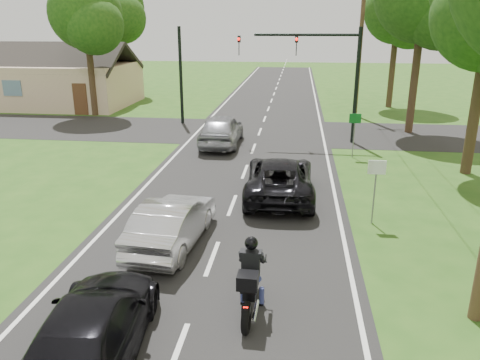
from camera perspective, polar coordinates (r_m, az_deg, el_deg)
name	(u,v)px	position (r m, az deg, el deg)	size (l,w,h in m)	color
ground	(212,258)	(13.07, -3.39, -9.52)	(140.00, 140.00, 0.00)	#275016
road	(250,159)	(22.30, 1.17, 2.55)	(8.00, 100.00, 0.01)	black
cross_road	(260,132)	(28.10, 2.43, 5.89)	(60.00, 7.00, 0.01)	black
motorcycle_rider	(251,284)	(10.47, 1.30, -12.59)	(0.61, 2.15, 1.85)	black
dark_suv	(280,177)	(17.36, 4.85, 0.33)	(2.42, 5.25, 1.46)	black
silver_sedan	(172,222)	(13.63, -8.27, -5.13)	(1.48, 4.25, 1.40)	silver
silver_suv	(221,130)	(24.76, -2.28, 6.15)	(1.96, 4.88, 1.66)	#929499
dark_car_behind	(93,328)	(9.67, -17.52, -16.80)	(1.88, 4.62, 1.34)	black
traffic_signal	(322,64)	(25.44, 9.91, 13.74)	(6.38, 0.44, 6.00)	black
signal_pole_far	(181,76)	(30.41, -7.22, 12.45)	(0.20, 0.20, 6.00)	black
utility_pole_far	(361,40)	(33.60, 14.48, 16.16)	(1.60, 0.28, 10.00)	brown
sign_white	(376,176)	(15.23, 16.26, 0.41)	(0.55, 0.07, 2.12)	slate
sign_green	(355,125)	(22.94, 13.80, 6.57)	(0.55, 0.07, 2.12)	slate
tree_row_e	(402,14)	(37.84, 19.18, 18.61)	(5.28, 5.12, 9.61)	#332316
tree_left_near	(88,17)	(34.08, -18.00, 18.33)	(5.12, 4.96, 9.22)	#332316
tree_left_far	(115,12)	(44.06, -14.96, 19.23)	(5.76, 5.58, 10.14)	#332316
house	(66,82)	(39.97, -20.48, 11.10)	(10.20, 8.00, 4.84)	tan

